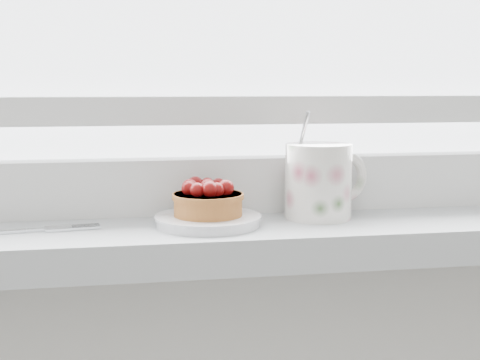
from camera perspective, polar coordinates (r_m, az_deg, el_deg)
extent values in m
cube|color=silver|center=(0.80, -3.24, -5.06)|extent=(1.60, 0.20, 0.04)
cube|color=silver|center=(0.86, -3.84, -0.42)|extent=(1.30, 0.05, 0.07)
cube|color=silver|center=(0.85, -3.90, 5.94)|extent=(1.30, 0.04, 0.04)
cylinder|color=white|center=(0.78, -2.74, -3.47)|extent=(0.12, 0.12, 0.01)
cylinder|color=#985421|center=(0.77, -2.75, -2.11)|extent=(0.08, 0.08, 0.03)
cylinder|color=#985421|center=(0.77, -2.75, -1.38)|extent=(0.08, 0.08, 0.01)
sphere|color=#4F0303|center=(0.77, -2.76, -0.60)|extent=(0.02, 0.02, 0.02)
sphere|color=#4F0303|center=(0.78, -1.33, -0.59)|extent=(0.02, 0.02, 0.02)
sphere|color=#4F0303|center=(0.79, -1.86, -0.42)|extent=(0.02, 0.02, 0.02)
sphere|color=#4F0303|center=(0.79, -2.81, -0.39)|extent=(0.02, 0.02, 0.02)
sphere|color=#4F0303|center=(0.79, -3.83, -0.37)|extent=(0.02, 0.02, 0.02)
sphere|color=#4F0303|center=(0.78, -4.32, -0.56)|extent=(0.02, 0.02, 0.02)
sphere|color=#4F0303|center=(0.76, -4.39, -0.71)|extent=(0.02, 0.02, 0.02)
sphere|color=#4F0303|center=(0.75, -3.67, -0.85)|extent=(0.02, 0.02, 0.02)
sphere|color=#4F0303|center=(0.75, -2.60, -0.81)|extent=(0.02, 0.02, 0.02)
sphere|color=#4F0303|center=(0.75, -1.98, -0.84)|extent=(0.02, 0.02, 0.02)
sphere|color=#4F0303|center=(0.76, -1.20, -0.67)|extent=(0.02, 0.02, 0.02)
cylinder|color=white|center=(0.82, 6.69, -0.11)|extent=(0.10, 0.10, 0.09)
cylinder|color=black|center=(0.81, 6.74, 2.81)|extent=(0.07, 0.07, 0.01)
torus|color=white|center=(0.84, 9.09, 0.23)|extent=(0.06, 0.03, 0.06)
cylinder|color=silver|center=(0.82, 5.38, 3.95)|extent=(0.02, 0.02, 0.06)
cube|color=silver|center=(0.78, -17.00, -4.08)|extent=(0.02, 0.01, 0.00)
cube|color=silver|center=(0.78, -15.25, -4.00)|extent=(0.03, 0.03, 0.00)
cube|color=silver|center=(0.77, -13.00, -4.04)|extent=(0.03, 0.01, 0.00)
cube|color=silver|center=(0.78, -13.05, -3.94)|extent=(0.03, 0.01, 0.00)
cube|color=silver|center=(0.79, -13.09, -3.85)|extent=(0.03, 0.01, 0.00)
cube|color=silver|center=(0.79, -13.13, -3.76)|extent=(0.03, 0.01, 0.00)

